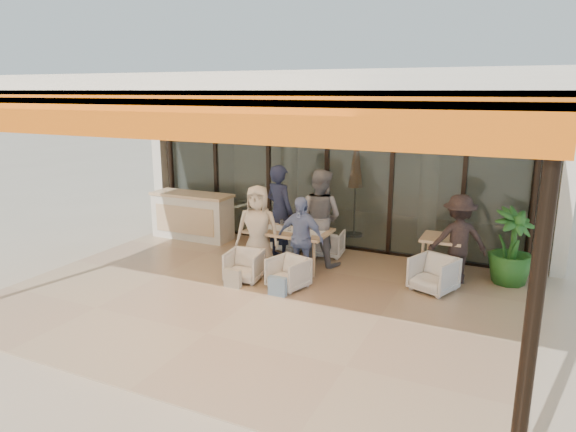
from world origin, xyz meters
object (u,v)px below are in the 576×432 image
object	(u,v)px
dining_table	(289,232)
diner_navy	(280,212)
diner_grey	(320,217)
chair_far_left	(290,237)
chair_far_right	(329,242)
chair_near_right	(288,272)
host_counter	(192,216)
chair_near_left	(244,264)
side_table	(442,243)
potted_palm	(512,247)
side_chair	(434,273)
standing_woman	(458,239)
diner_cream	(258,230)
diner_periwinkle	(300,238)

from	to	relation	value
dining_table	diner_navy	xyz separation A→B (m)	(-0.41, 0.44, 0.25)
diner_navy	diner_grey	xyz separation A→B (m)	(0.84, -0.00, -0.01)
chair_far_left	chair_far_right	distance (m)	0.84
chair_far_right	chair_near_right	xyz separation A→B (m)	(0.00, -1.90, 0.00)
host_counter	diner_grey	distance (m)	3.24
diner_grey	diner_navy	bearing A→B (deg)	8.75
chair_far_right	diner_grey	xyz separation A→B (m)	(0.00, -0.50, 0.62)
chair_near_left	diner_navy	xyz separation A→B (m)	(0.00, 1.40, 0.63)
side_table	potted_palm	xyz separation A→B (m)	(1.11, 0.14, 0.03)
side_chair	standing_woman	world-z (taller)	standing_woman
dining_table	diner_cream	distance (m)	0.63
side_table	chair_far_left	bearing A→B (deg)	175.34
chair_far_left	diner_grey	size ratio (longest dim) A/B	0.33
diner_cream	diner_navy	bearing A→B (deg)	74.81
diner_periwinkle	side_table	size ratio (longest dim) A/B	2.00
dining_table	side_table	distance (m)	2.74
chair_far_right	diner_grey	size ratio (longest dim) A/B	0.32
diner_navy	side_table	xyz separation A→B (m)	(3.06, 0.25, -0.29)
diner_grey	side_chair	world-z (taller)	diner_grey
host_counter	side_table	bearing A→B (deg)	-1.41
side_chair	dining_table	bearing A→B (deg)	-159.78
standing_woman	potted_palm	distance (m)	0.90
chair_near_left	dining_table	bearing A→B (deg)	59.19
diner_navy	diner_cream	bearing A→B (deg)	112.00
host_counter	diner_grey	size ratio (longest dim) A/B	1.01
diner_cream	standing_woman	size ratio (longest dim) A/B	1.04
chair_near_left	chair_near_right	distance (m)	0.84
chair_far_right	chair_near_left	world-z (taller)	chair_near_left
host_counter	chair_near_right	xyz separation A→B (m)	(3.19, -1.78, -0.24)
diner_periwinkle	dining_table	bearing A→B (deg)	136.69
diner_navy	potted_palm	bearing A→B (deg)	-152.66
chair_near_right	chair_far_left	bearing A→B (deg)	130.86
chair_near_left	side_chair	size ratio (longest dim) A/B	0.92
chair_near_left	side_chair	xyz separation A→B (m)	(3.06, 0.90, 0.03)
diner_cream	diner_grey	bearing A→B (deg)	31.78
dining_table	chair_far_left	size ratio (longest dim) A/B	2.47
side_table	host_counter	bearing A→B (deg)	178.59
potted_palm	chair_near_left	bearing A→B (deg)	-156.79
chair_far_left	diner_grey	bearing A→B (deg)	163.83
dining_table	chair_far_left	bearing A→B (deg)	113.59
diner_cream	chair_far_left	bearing A→B (deg)	74.81
chair_near_left	standing_woman	world-z (taller)	standing_woman
diner_cream	side_table	xyz separation A→B (m)	(3.06, 1.15, -0.17)
host_counter	side_table	xyz separation A→B (m)	(5.41, -0.13, 0.11)
chair_near_right	potted_palm	xyz separation A→B (m)	(3.34, 1.79, 0.37)
side_table	chair_near_right	bearing A→B (deg)	-143.40
host_counter	chair_far_left	bearing A→B (deg)	2.83
host_counter	side_chair	world-z (taller)	host_counter
side_chair	potted_palm	xyz separation A→B (m)	(1.11, 0.89, 0.33)
side_table	dining_table	bearing A→B (deg)	-165.34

